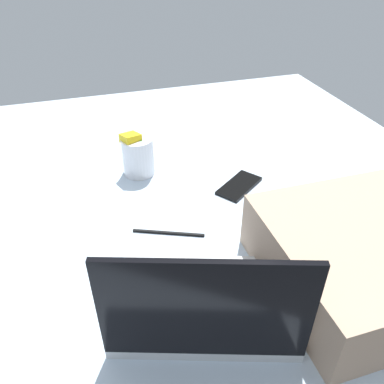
# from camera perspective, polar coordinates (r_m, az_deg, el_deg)

# --- Properties ---
(bed_mattress) EXTENTS (1.80, 1.40, 0.18)m
(bed_mattress) POSITION_cam_1_polar(r_m,az_deg,el_deg) (1.16, -7.57, -2.54)
(bed_mattress) COLOR silver
(bed_mattress) RESTS_ON ground
(laptop) EXTENTS (0.39, 0.32, 0.23)m
(laptop) POSITION_cam_1_polar(r_m,az_deg,el_deg) (0.73, 1.81, -15.89)
(laptop) COLOR #B7BABC
(laptop) RESTS_ON bed_mattress
(snack_cup) EXTENTS (0.09, 0.10, 0.13)m
(snack_cup) POSITION_cam_1_polar(r_m,az_deg,el_deg) (1.12, -7.95, 5.44)
(snack_cup) COLOR silver
(snack_cup) RESTS_ON bed_mattress
(cell_phone) EXTENTS (0.15, 0.14, 0.01)m
(cell_phone) POSITION_cam_1_polar(r_m,az_deg,el_deg) (1.09, 6.89, 0.92)
(cell_phone) COLOR black
(cell_phone) RESTS_ON bed_mattress
(charger_cable) EXTENTS (0.16, 0.07, 0.01)m
(charger_cable) POSITION_cam_1_polar(r_m,az_deg,el_deg) (0.93, -3.44, -5.99)
(charger_cable) COLOR black
(charger_cable) RESTS_ON bed_mattress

